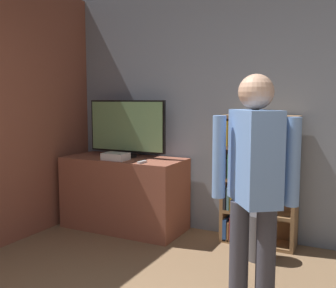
{
  "coord_description": "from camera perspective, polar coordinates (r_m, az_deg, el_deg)",
  "views": [
    {
      "loc": [
        0.95,
        -1.1,
        1.48
      ],
      "look_at": [
        -0.58,
        1.95,
        1.09
      ],
      "focal_mm": 42.0,
      "sensor_mm": 36.0,
      "label": 1
    }
  ],
  "objects": [
    {
      "name": "wall_back",
      "position": [
        4.21,
        13.66,
        4.52
      ],
      "size": [
        6.52,
        0.06,
        2.7
      ],
      "color": "gray",
      "rests_on": "ground_plane"
    },
    {
      "name": "bookshelf",
      "position": [
        4.13,
        12.29,
        -5.12
      ],
      "size": [
        0.75,
        0.28,
        1.33
      ],
      "color": "#997047",
      "rests_on": "ground_plane"
    },
    {
      "name": "tv_ledge",
      "position": [
        4.57,
        -6.34,
        -7.09
      ],
      "size": [
        1.38,
        0.63,
        0.82
      ],
      "color": "#93513D",
      "rests_on": "ground_plane"
    },
    {
      "name": "person",
      "position": [
        2.62,
        12.37,
        -4.82
      ],
      "size": [
        0.57,
        0.48,
        1.64
      ],
      "rotation": [
        0.0,
        0.0,
        -0.95
      ],
      "color": "#383842",
      "rests_on": "ground_plane"
    },
    {
      "name": "remote_loose",
      "position": [
        4.11,
        -3.8,
        -2.63
      ],
      "size": [
        0.04,
        0.14,
        0.02
      ],
      "color": "white",
      "rests_on": "tv_ledge"
    },
    {
      "name": "waste_bin",
      "position": [
        3.84,
        13.26,
        -12.94
      ],
      "size": [
        0.26,
        0.26,
        0.43
      ],
      "color": "#4C4C51",
      "rests_on": "ground_plane"
    },
    {
      "name": "television",
      "position": [
        4.52,
        -5.97,
        2.34
      ],
      "size": [
        0.97,
        0.22,
        0.65
      ],
      "color": "black",
      "rests_on": "tv_ledge"
    },
    {
      "name": "game_console",
      "position": [
        4.35,
        -7.6,
        -1.8
      ],
      "size": [
        0.27,
        0.19,
        0.08
      ],
      "color": "white",
      "rests_on": "tv_ledge"
    }
  ]
}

